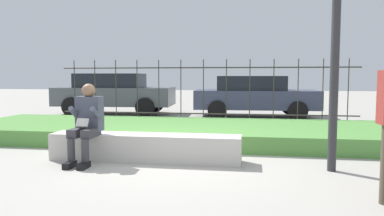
{
  "coord_description": "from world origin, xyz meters",
  "views": [
    {
      "loc": [
        1.28,
        -5.65,
        1.34
      ],
      "look_at": [
        0.03,
        2.01,
        0.68
      ],
      "focal_mm": 35.0,
      "sensor_mm": 36.0,
      "label": 1
    }
  ],
  "objects": [
    {
      "name": "iron_fence",
      "position": [
        0.0,
        4.07,
        0.93
      ],
      "size": [
        7.81,
        0.03,
        1.78
      ],
      "color": "#332D28",
      "rests_on": "ground_plane"
    },
    {
      "name": "car_parked_center",
      "position": [
        1.34,
        6.75,
        0.71
      ],
      "size": [
        3.99,
        2.06,
        1.35
      ],
      "rotation": [
        0.0,
        0.0,
        0.04
      ],
      "color": "#383D56",
      "rests_on": "ground_plane"
    },
    {
      "name": "street_lamp",
      "position": [
        2.4,
        -0.2,
        2.21
      ],
      "size": [
        0.28,
        0.28,
        3.55
      ],
      "color": "#2D2D30",
      "rests_on": "ground_plane"
    },
    {
      "name": "stone_bench",
      "position": [
        -0.4,
        0.0,
        0.19
      ],
      "size": [
        3.03,
        0.48,
        0.42
      ],
      "color": "beige",
      "rests_on": "ground_plane"
    },
    {
      "name": "grass_berm",
      "position": [
        0.0,
        2.13,
        0.16
      ],
      "size": [
        9.81,
        2.85,
        0.31
      ],
      "color": "#569342",
      "rests_on": "ground_plane"
    },
    {
      "name": "person_seated_reader",
      "position": [
        -1.24,
        -0.27,
        0.66
      ],
      "size": [
        0.42,
        0.73,
        1.22
      ],
      "color": "black",
      "rests_on": "ground_plane"
    },
    {
      "name": "ground_plane",
      "position": [
        0.0,
        0.0,
        0.0
      ],
      "size": [
        60.0,
        60.0,
        0.0
      ],
      "primitive_type": "plane",
      "color": "#A8A399"
    },
    {
      "name": "car_parked_left",
      "position": [
        -3.57,
        6.98,
        0.76
      ],
      "size": [
        4.17,
        2.11,
        1.43
      ],
      "rotation": [
        0.0,
        0.0,
        0.06
      ],
      "color": "#4C5156",
      "rests_on": "ground_plane"
    }
  ]
}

